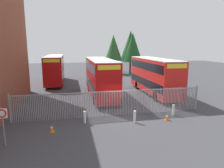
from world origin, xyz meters
TOP-DOWN VIEW (x-y plane):
  - ground_plane at (0.00, 8.00)m, footprint 100.00×100.00m
  - palisade_fence at (-0.85, 0.00)m, footprint 16.26×0.14m
  - double_decker_bus_near_gate at (5.92, 6.90)m, footprint 2.54×10.81m
  - double_decker_bus_behind_fence_left at (-0.75, 7.02)m, footprint 2.54×10.81m
  - double_decker_bus_behind_fence_right at (-6.63, 16.91)m, footprint 2.54×10.81m
  - bollard_near_left at (-3.26, -1.22)m, footprint 0.20×0.20m
  - bollard_center_front at (0.57, -1.92)m, footprint 0.20×0.20m
  - bollard_near_right at (4.34, -1.03)m, footprint 0.20×0.20m
  - traffic_cone_by_gate at (-5.63, -2.45)m, footprint 0.34×0.34m
  - traffic_cone_mid_forecourt at (3.30, -1.97)m, footprint 0.34×0.34m
  - speed_limit_sign_post at (-8.21, -3.91)m, footprint 0.60×0.14m
  - tree_tall_back at (9.29, 26.35)m, footprint 4.34×4.34m
  - tree_short_side at (9.09, 27.32)m, footprint 4.64×4.64m
  - tree_mid_row at (4.95, 26.07)m, footprint 3.72×3.72m

SIDE VIEW (x-z plane):
  - ground_plane at x=0.00m, z-range 0.00..0.00m
  - traffic_cone_by_gate at x=-5.63m, z-range -0.01..0.58m
  - traffic_cone_mid_forecourt at x=3.30m, z-range -0.01..0.58m
  - bollard_near_left at x=-3.26m, z-range 0.00..0.95m
  - bollard_center_front at x=0.57m, z-range 0.00..0.95m
  - bollard_near_right at x=4.34m, z-range 0.00..0.95m
  - palisade_fence at x=-0.85m, z-range 0.01..2.36m
  - speed_limit_sign_post at x=-8.21m, z-range 0.58..2.98m
  - double_decker_bus_near_gate at x=5.92m, z-range 0.21..4.63m
  - double_decker_bus_behind_fence_left at x=-0.75m, z-range 0.21..4.63m
  - double_decker_bus_behind_fence_right at x=-6.63m, z-range 0.21..4.63m
  - tree_mid_row at x=4.95m, z-range 1.43..9.65m
  - tree_tall_back at x=9.29m, z-range 1.26..10.01m
  - tree_short_side at x=9.09m, z-range 1.30..10.56m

